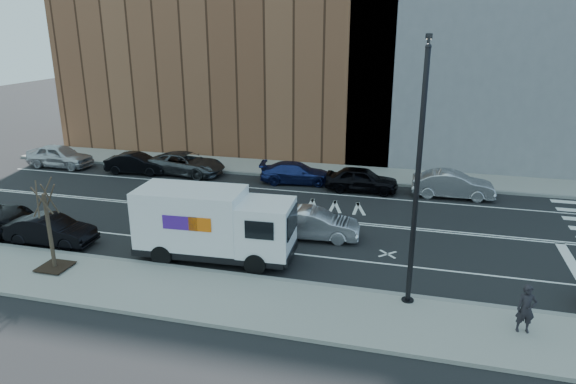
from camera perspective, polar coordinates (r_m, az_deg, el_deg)
The scene contains 19 objects.
ground at distance 27.01m, azimuth -1.27°, elevation -2.68°, with size 120.00×120.00×0.00m, color black.
sidewalk_near at distance 19.46m, azimuth -8.51°, elevation -11.41°, with size 44.00×3.60×0.15m, color gray.
sidewalk_far at distance 35.11m, azimuth 2.66°, elevation 2.39°, with size 44.00×3.60×0.15m, color gray.
curb_near at distance 20.91m, azimuth -6.58°, elevation -9.07°, with size 44.00×0.25×0.17m, color gray.
curb_far at distance 33.42m, azimuth 2.01°, elevation 1.60°, with size 44.00×0.25×0.17m, color gray.
road_markings at distance 27.01m, azimuth -1.27°, elevation -2.67°, with size 40.00×8.60×0.01m, color white, non-canonical shape.
bldg_brick at distance 42.60m, azimuth -6.30°, elevation 19.94°, with size 26.00×10.00×22.00m, color brown.
streetlight at distance 17.94m, azimuth 14.31°, elevation 2.95°, with size 0.44×4.02×9.34m.
street_tree at distance 22.66m, azimuth -24.86°, elevation -4.73°, with size 1.20×1.20×3.75m.
fedex_van at distance 21.88m, azimuth -8.30°, elevation -3.48°, with size 6.84×2.65×3.07m.
far_parked_a at distance 39.49m, azimuth -24.01°, elevation 3.68°, with size 1.88×4.68×1.59m, color #BABABF.
far_parked_b at distance 36.03m, azimuth -16.44°, elevation 3.07°, with size 1.45×4.16×1.37m, color black.
far_parked_c at distance 34.98m, azimuth -11.23°, elevation 3.11°, with size 2.43×5.26×1.46m, color #434649.
far_parked_d at distance 32.42m, azimuth 0.93°, elevation 2.14°, with size 1.85×4.56×1.32m, color navy.
far_parked_e at distance 31.10m, azimuth 8.18°, elevation 1.40°, with size 1.74×4.32×1.47m, color black.
far_parked_f at distance 31.19m, azimuth 17.84°, elevation 0.78°, with size 1.61×4.62×1.52m, color #A8A8AD.
driving_sedan at distance 24.09m, azimuth 2.82°, elevation -3.55°, with size 1.50×4.30×1.42m, color silver.
near_parked_rear_a at distance 25.80m, azimuth -24.85°, elevation -3.88°, with size 1.42×4.08×1.35m, color black.
pedestrian at distance 18.41m, azimuth 24.94°, elevation -11.69°, with size 0.60×0.39×1.65m, color black.
Camera 1 is at (6.96, -24.27, 9.62)m, focal length 32.00 mm.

